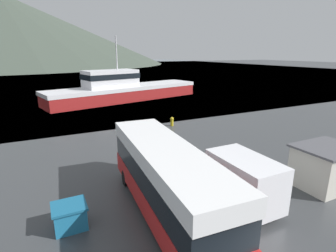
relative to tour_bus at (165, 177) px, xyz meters
The scene contains 8 objects.
water_surface 135.21m from the tour_bus, 89.84° to the left, with size 240.00×240.00×0.00m, color slate.
hill_backdrop 194.19m from the tour_bus, 96.33° to the left, with size 199.57×199.57×42.94m, color #3D473D.
tour_bus is the anchor object (origin of this frame).
delivery_van 3.80m from the tour_bus, 10.36° to the right, with size 2.13×5.41×2.65m.
fishing_boat 31.81m from the tour_bus, 76.93° to the left, with size 26.11×11.28×9.96m.
storage_bin 4.55m from the tour_bus, 167.82° to the left, with size 1.47×1.33×1.12m.
dock_kiosk 9.61m from the tour_bus, ahead, with size 3.48×2.75×2.42m.
mooring_bollard 15.73m from the tour_bus, 61.91° to the left, with size 0.38×0.38×0.96m.
Camera 1 is at (-5.15, -3.14, 7.55)m, focal length 28.00 mm.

